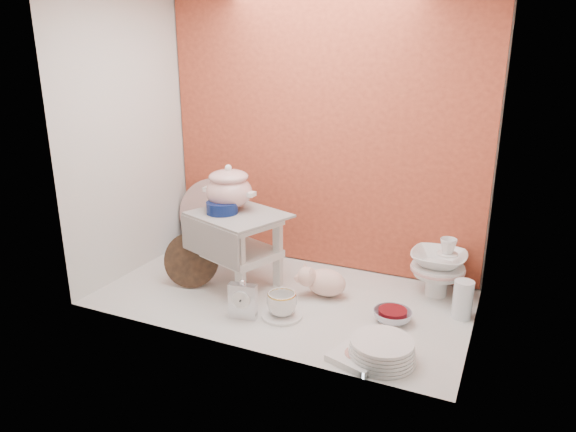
# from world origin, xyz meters

# --- Properties ---
(ground) EXTENTS (1.80, 1.80, 0.00)m
(ground) POSITION_xyz_m (0.00, 0.00, 0.00)
(ground) COLOR silver
(ground) RESTS_ON ground
(niche_shell) EXTENTS (1.86, 1.03, 1.53)m
(niche_shell) POSITION_xyz_m (0.00, 0.18, 0.93)
(niche_shell) COLOR #C45031
(niche_shell) RESTS_ON ground
(step_stool) EXTENTS (0.55, 0.51, 0.39)m
(step_stool) POSITION_xyz_m (-0.27, 0.04, 0.19)
(step_stool) COLOR silver
(step_stool) RESTS_ON ground
(soup_tureen) EXTENTS (0.33, 0.33, 0.24)m
(soup_tureen) POSITION_xyz_m (-0.35, 0.09, 0.51)
(soup_tureen) COLOR white
(soup_tureen) RESTS_ON step_stool
(cobalt_bowl) EXTENTS (0.19, 0.19, 0.06)m
(cobalt_bowl) POSITION_xyz_m (-0.35, 0.02, 0.42)
(cobalt_bowl) COLOR #0A1951
(cobalt_bowl) RESTS_ON step_stool
(floral_platter) EXTENTS (0.45, 0.21, 0.44)m
(floral_platter) POSITION_xyz_m (-0.67, 0.45, 0.22)
(floral_platter) COLOR silver
(floral_platter) RESTS_ON ground
(blue_white_vase) EXTENTS (0.26, 0.26, 0.27)m
(blue_white_vase) POSITION_xyz_m (-0.70, 0.36, 0.14)
(blue_white_vase) COLOR silver
(blue_white_vase) RESTS_ON ground
(lacquer_tray) EXTENTS (0.32, 0.21, 0.27)m
(lacquer_tray) POSITION_xyz_m (-0.49, -0.06, 0.14)
(lacquer_tray) COLOR black
(lacquer_tray) RESTS_ON ground
(mantel_clock) EXTENTS (0.13, 0.07, 0.19)m
(mantel_clock) POSITION_xyz_m (-0.07, -0.27, 0.09)
(mantel_clock) COLOR silver
(mantel_clock) RESTS_ON ground
(plush_pig) EXTENTS (0.27, 0.20, 0.15)m
(plush_pig) POSITION_xyz_m (0.19, 0.10, 0.08)
(plush_pig) COLOR beige
(plush_pig) RESTS_ON ground
(teacup_saucer) EXTENTS (0.22, 0.22, 0.01)m
(teacup_saucer) POSITION_xyz_m (0.09, -0.19, 0.01)
(teacup_saucer) COLOR white
(teacup_saucer) RESTS_ON ground
(gold_rim_teacup) EXTENTS (0.14, 0.14, 0.11)m
(gold_rim_teacup) POSITION_xyz_m (0.09, -0.19, 0.07)
(gold_rim_teacup) COLOR white
(gold_rim_teacup) RESTS_ON teacup_saucer
(lattice_dish) EXTENTS (0.24, 0.24, 0.03)m
(lattice_dish) POSITION_xyz_m (0.51, -0.38, 0.01)
(lattice_dish) COLOR white
(lattice_dish) RESTS_ON ground
(dinner_plate_stack) EXTENTS (0.28, 0.28, 0.09)m
(dinner_plate_stack) POSITION_xyz_m (0.60, -0.35, 0.04)
(dinner_plate_stack) COLOR white
(dinner_plate_stack) RESTS_ON ground
(crystal_bowl) EXTENTS (0.22, 0.22, 0.05)m
(crystal_bowl) POSITION_xyz_m (0.56, -0.02, 0.03)
(crystal_bowl) COLOR silver
(crystal_bowl) RESTS_ON ground
(clear_glass_vase) EXTENTS (0.11, 0.11, 0.18)m
(clear_glass_vase) POSITION_xyz_m (0.84, 0.15, 0.09)
(clear_glass_vase) COLOR silver
(clear_glass_vase) RESTS_ON ground
(porcelain_tower) EXTENTS (0.31, 0.31, 0.31)m
(porcelain_tower) POSITION_xyz_m (0.69, 0.34, 0.16)
(porcelain_tower) COLOR white
(porcelain_tower) RESTS_ON ground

